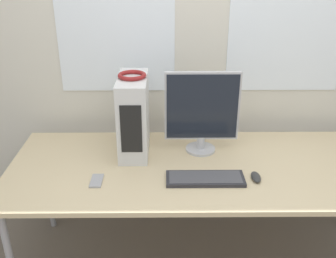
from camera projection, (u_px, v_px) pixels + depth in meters
wall_back at (201, 37)px, 2.56m from camera, size 8.00×0.07×2.70m
desk at (205, 171)px, 2.31m from camera, size 2.30×0.90×0.73m
pc_tower at (134, 115)px, 2.36m from camera, size 0.17×0.40×0.48m
headphones at (132, 75)px, 2.26m from camera, size 0.17×0.17×0.02m
monitor_main at (202, 111)px, 2.35m from camera, size 0.45×0.18×0.51m
keyboard at (205, 179)px, 2.14m from camera, size 0.43×0.15×0.02m
mouse at (256, 177)px, 2.16m from camera, size 0.05×0.11×0.03m
cell_phone at (97, 181)px, 2.14m from camera, size 0.06×0.13×0.01m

